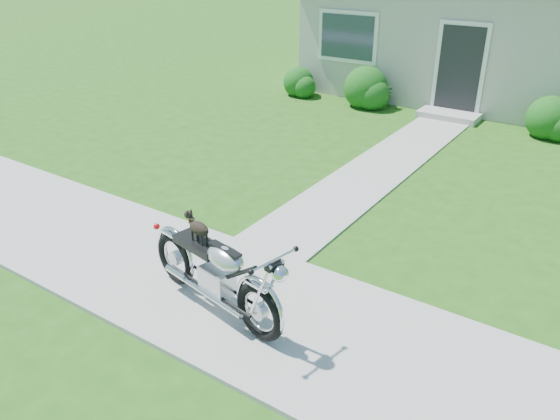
{
  "coord_description": "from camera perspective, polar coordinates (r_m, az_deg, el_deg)",
  "views": [
    {
      "loc": [
        2.27,
        -4.17,
        3.83
      ],
      "look_at": [
        -1.22,
        1.0,
        0.75
      ],
      "focal_mm": 35.0,
      "sensor_mm": 36.0,
      "label": 1
    }
  ],
  "objects": [
    {
      "name": "motorcycle_with_dog",
      "position": [
        6.12,
        -6.67,
        -6.5
      ],
      "size": [
        2.21,
        0.75,
        1.1
      ],
      "rotation": [
        0.0,
        0.0,
        -0.19
      ],
      "color": "black",
      "rests_on": "sidewalk"
    },
    {
      "name": "ground",
      "position": [
        6.1,
        4.36,
        -12.72
      ],
      "size": [
        80.0,
        80.0,
        0.0
      ],
      "primitive_type": "plane",
      "color": "#235114",
      "rests_on": "ground"
    },
    {
      "name": "shrub_row",
      "position": [
        13.3,
        23.61,
        9.29
      ],
      "size": [
        11.6,
        1.11,
        1.11
      ],
      "color": "#185215",
      "rests_on": "ground"
    },
    {
      "name": "potted_plant_left",
      "position": [
        14.28,
        10.6,
        11.92
      ],
      "size": [
        0.8,
        0.86,
        0.78
      ],
      "primitive_type": "imported",
      "rotation": [
        0.0,
        0.0,
        5.03
      ],
      "color": "#1E5616",
      "rests_on": "ground"
    },
    {
      "name": "walkway",
      "position": [
        10.62,
        10.96,
        4.74
      ],
      "size": [
        1.2,
        8.0,
        0.03
      ],
      "primitive_type": "cube",
      "color": "#9E9B93",
      "rests_on": "ground"
    },
    {
      "name": "sidewalk",
      "position": [
        6.09,
        4.37,
        -12.57
      ],
      "size": [
        24.0,
        2.2,
        0.04
      ],
      "primitive_type": "cube",
      "color": "#9E9B93",
      "rests_on": "ground"
    }
  ]
}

